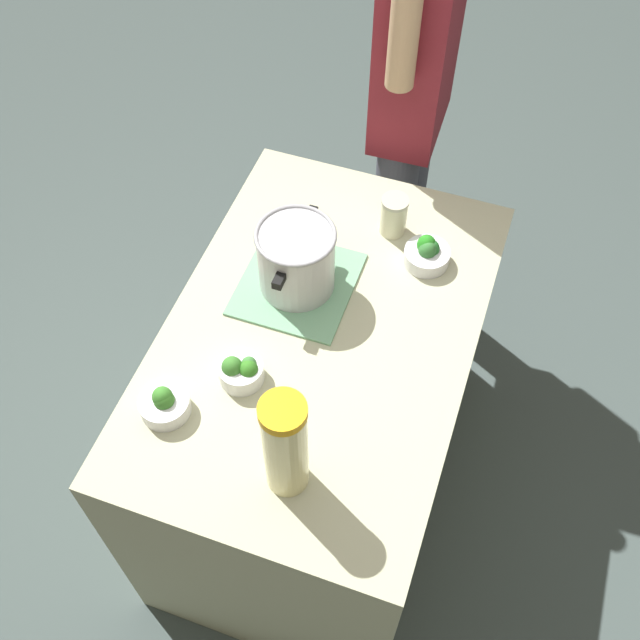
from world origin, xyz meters
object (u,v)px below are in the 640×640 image
(broccoli_bowl_center, at_px, (164,403))
(mason_jar, at_px, (394,215))
(cooking_pot, at_px, (296,258))
(broccoli_bowl_front, at_px, (241,371))
(lemonade_pitcher, at_px, (285,446))
(broccoli_bowl_back, at_px, (427,253))
(person_cook, at_px, (410,115))

(broccoli_bowl_center, bearing_deg, mason_jar, -25.36)
(cooking_pot, xyz_separation_m, broccoli_bowl_front, (-0.32, 0.03, -0.07))
(broccoli_bowl_center, bearing_deg, broccoli_bowl_front, -44.10)
(lemonade_pitcher, relative_size, broccoli_bowl_back, 2.55)
(cooking_pot, relative_size, broccoli_bowl_center, 2.28)
(cooking_pot, xyz_separation_m, broccoli_bowl_back, (0.20, -0.31, -0.08))
(mason_jar, relative_size, broccoli_bowl_center, 1.01)
(broccoli_bowl_center, distance_m, broccoli_bowl_back, 0.81)
(mason_jar, distance_m, broccoli_bowl_center, 0.82)
(mason_jar, bearing_deg, broccoli_bowl_back, -123.22)
(lemonade_pitcher, distance_m, broccoli_bowl_front, 0.32)
(cooking_pot, distance_m, mason_jar, 0.34)
(cooking_pot, distance_m, broccoli_bowl_back, 0.37)
(broccoli_bowl_front, bearing_deg, lemonade_pitcher, -136.37)
(broccoli_bowl_front, xyz_separation_m, broccoli_bowl_back, (0.52, -0.33, -0.00))
(broccoli_bowl_center, distance_m, person_cook, 1.23)
(cooking_pot, xyz_separation_m, mason_jar, (0.27, -0.19, -0.05))
(mason_jar, relative_size, person_cook, 0.07)
(lemonade_pitcher, height_order, broccoli_bowl_front, lemonade_pitcher)
(lemonade_pitcher, xyz_separation_m, broccoli_bowl_front, (0.21, 0.20, -0.13))
(mason_jar, relative_size, broccoli_bowl_front, 1.10)
(cooking_pot, bearing_deg, person_cook, -8.29)
(lemonade_pitcher, distance_m, mason_jar, 0.81)
(broccoli_bowl_back, bearing_deg, lemonade_pitcher, 169.70)
(broccoli_bowl_center, bearing_deg, broccoli_bowl_back, -35.46)
(cooking_pot, xyz_separation_m, person_cook, (0.74, -0.11, -0.08))
(cooking_pot, xyz_separation_m, broccoli_bowl_center, (-0.46, 0.16, -0.08))
(broccoli_bowl_center, bearing_deg, cooking_pot, -19.43)
(cooking_pot, relative_size, mason_jar, 2.26)
(person_cook, bearing_deg, cooking_pot, 171.71)
(lemonade_pitcher, distance_m, broccoli_bowl_back, 0.75)
(lemonade_pitcher, bearing_deg, broccoli_bowl_center, 78.79)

